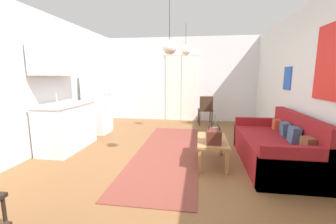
% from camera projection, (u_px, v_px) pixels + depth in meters
% --- Properties ---
extents(ground_plane, '(5.33, 7.86, 0.10)m').
position_uv_depth(ground_plane, '(162.00, 166.00, 3.69)').
color(ground_plane, brown).
extents(wall_back, '(4.93, 0.13, 2.66)m').
position_uv_depth(wall_back, '(181.00, 80.00, 7.05)').
color(wall_back, silver).
rests_on(wall_back, ground_plane).
extents(wall_right, '(0.12, 7.46, 2.66)m').
position_uv_depth(wall_right, '(327.00, 85.00, 3.12)').
color(wall_right, silver).
rests_on(wall_right, ground_plane).
extents(wall_left, '(0.12, 7.46, 2.66)m').
position_uv_depth(wall_left, '(25.00, 83.00, 3.80)').
color(wall_left, white).
rests_on(wall_left, ground_plane).
extents(area_rug, '(1.17, 3.68, 0.01)m').
position_uv_depth(area_rug, '(168.00, 152.00, 4.22)').
color(area_rug, brown).
rests_on(area_rug, ground_plane).
extents(couch, '(0.93, 1.92, 0.85)m').
position_uv_depth(couch, '(278.00, 148.00, 3.57)').
color(couch, maroon).
rests_on(couch, ground_plane).
extents(coffee_table, '(0.49, 0.93, 0.41)m').
position_uv_depth(coffee_table, '(212.00, 142.00, 3.65)').
color(coffee_table, '#A87542').
rests_on(coffee_table, ground_plane).
extents(bamboo_vase, '(0.08, 0.08, 0.39)m').
position_uv_depth(bamboo_vase, '(215.00, 132.00, 3.76)').
color(bamboo_vase, beige).
rests_on(bamboo_vase, coffee_table).
extents(handbag, '(0.22, 0.29, 0.32)m').
position_uv_depth(handbag, '(214.00, 136.00, 3.42)').
color(handbag, '#512319').
rests_on(handbag, coffee_table).
extents(refrigerator, '(0.58, 0.59, 1.58)m').
position_uv_depth(refrigerator, '(97.00, 102.00, 5.51)').
color(refrigerator, white).
rests_on(refrigerator, ground_plane).
extents(kitchen_counter, '(0.62, 1.27, 2.08)m').
position_uv_depth(kitchen_counter, '(65.00, 110.00, 4.30)').
color(kitchen_counter, silver).
rests_on(kitchen_counter, ground_plane).
extents(accent_chair, '(0.46, 0.45, 0.87)m').
position_uv_depth(accent_chair, '(206.00, 109.00, 6.42)').
color(accent_chair, '#382619').
rests_on(accent_chair, ground_plane).
extents(pendant_lamp_near, '(0.21, 0.21, 0.89)m').
position_uv_depth(pendant_lamp_near, '(169.00, 47.00, 3.16)').
color(pendant_lamp_near, black).
extents(pendant_lamp_far, '(0.24, 0.24, 0.72)m').
position_uv_depth(pendant_lamp_far, '(186.00, 50.00, 5.13)').
color(pendant_lamp_far, black).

